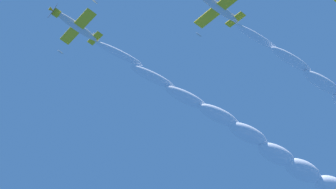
# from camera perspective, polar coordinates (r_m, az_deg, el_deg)

# --- Properties ---
(airplane_lead) EXTENTS (8.37, 7.88, 3.63)m
(airplane_lead) POSITION_cam_1_polar(r_m,az_deg,el_deg) (69.62, -10.43, 7.67)
(airplane_lead) COLOR silver
(airplane_left_wingman) EXTENTS (8.47, 7.85, 3.22)m
(airplane_left_wingman) POSITION_cam_1_polar(r_m,az_deg,el_deg) (65.36, 5.38, 9.86)
(airplane_left_wingman) COLOR silver
(smoke_trail_lead) EXTENTS (5.84, 54.87, 7.95)m
(smoke_trail_lead) POSITION_cam_1_polar(r_m,az_deg,el_deg) (84.03, 14.13, -7.70)
(smoke_trail_lead) COLOR white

